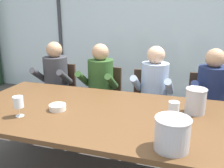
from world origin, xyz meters
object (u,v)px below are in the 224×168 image
(chair_left_of_center, at_px, (103,95))
(person_pale_blue_shirt, at_px, (153,90))
(person_navy_polo, at_px, (211,96))
(tasting_bowl, at_px, (58,107))
(person_olive_shirt, at_px, (98,85))
(wine_glass_by_left_taster, at_px, (18,102))
(ice_bucket_secondary, at_px, (196,100))
(chair_right_of_center, at_px, (206,106))
(chair_center, at_px, (149,100))
(chair_near_curtain, at_px, (59,90))
(wine_glass_near_bucket, at_px, (174,109))
(person_charcoal_jacket, at_px, (53,81))
(dining_table, at_px, (100,117))
(ice_bucket_primary, at_px, (172,133))

(chair_left_of_center, relative_size, person_pale_blue_shirt, 0.73)
(person_navy_polo, bearing_deg, tasting_bowl, -144.53)
(person_olive_shirt, height_order, wine_glass_by_left_taster, person_olive_shirt)
(ice_bucket_secondary, bearing_deg, wine_glass_by_left_taster, -160.06)
(chair_right_of_center, height_order, person_olive_shirt, person_olive_shirt)
(person_navy_polo, xyz_separation_m, tasting_bowl, (-1.36, -0.95, 0.07))
(person_pale_blue_shirt, bearing_deg, chair_center, 117.41)
(chair_near_curtain, relative_size, wine_glass_near_bucket, 5.06)
(person_navy_polo, relative_size, tasting_bowl, 8.00)
(chair_left_of_center, distance_m, chair_right_of_center, 1.28)
(ice_bucket_secondary, height_order, wine_glass_near_bucket, ice_bucket_secondary)
(person_pale_blue_shirt, bearing_deg, wine_glass_near_bucket, -68.67)
(ice_bucket_secondary, bearing_deg, tasting_bowl, -165.80)
(person_olive_shirt, bearing_deg, person_charcoal_jacket, -178.25)
(chair_center, distance_m, person_charcoal_jacket, 1.29)
(dining_table, height_order, person_olive_shirt, person_olive_shirt)
(chair_right_of_center, relative_size, ice_bucket_secondary, 3.97)
(person_charcoal_jacket, xyz_separation_m, wine_glass_by_left_taster, (0.37, -1.17, 0.17))
(chair_right_of_center, bearing_deg, wine_glass_near_bucket, -110.65)
(wine_glass_near_bucket, bearing_deg, ice_bucket_secondary, 56.34)
(ice_bucket_secondary, bearing_deg, ice_bucket_primary, -103.22)
(chair_near_curtain, relative_size, person_olive_shirt, 0.73)
(dining_table, xyz_separation_m, person_pale_blue_shirt, (0.34, 0.87, 0.01))
(ice_bucket_secondary, height_order, tasting_bowl, ice_bucket_secondary)
(ice_bucket_primary, xyz_separation_m, wine_glass_by_left_taster, (-1.25, 0.14, 0.01))
(person_pale_blue_shirt, relative_size, ice_bucket_primary, 5.18)
(person_navy_polo, relative_size, ice_bucket_secondary, 5.41)
(ice_bucket_secondary, xyz_separation_m, wine_glass_near_bucket, (-0.17, -0.25, 0.00))
(chair_center, xyz_separation_m, person_pale_blue_shirt, (0.05, -0.12, 0.17))
(dining_table, relative_size, person_charcoal_jacket, 2.06)
(dining_table, relative_size, ice_bucket_secondary, 11.14)
(chair_right_of_center, height_order, ice_bucket_secondary, ice_bucket_secondary)
(dining_table, xyz_separation_m, chair_left_of_center, (-0.32, 1.00, -0.16))
(dining_table, xyz_separation_m, chair_near_curtain, (-0.99, 1.01, -0.16))
(chair_center, bearing_deg, ice_bucket_primary, -82.73)
(person_charcoal_jacket, relative_size, person_navy_polo, 1.00)
(dining_table, height_order, wine_glass_near_bucket, wine_glass_near_bucket)
(dining_table, relative_size, person_pale_blue_shirt, 2.06)
(chair_center, bearing_deg, chair_left_of_center, 172.11)
(person_navy_polo, bearing_deg, person_pale_blue_shirt, -179.59)
(person_olive_shirt, bearing_deg, person_navy_polo, 1.75)
(chair_left_of_center, bearing_deg, person_charcoal_jacket, -163.17)
(chair_center, relative_size, chair_right_of_center, 1.00)
(person_pale_blue_shirt, relative_size, person_navy_polo, 1.00)
(person_olive_shirt, bearing_deg, chair_left_of_center, 84.75)
(chair_left_of_center, relative_size, ice_bucket_primary, 3.80)
(chair_left_of_center, xyz_separation_m, person_olive_shirt, (-0.02, -0.13, 0.17))
(chair_center, distance_m, ice_bucket_secondary, 0.98)
(person_olive_shirt, bearing_deg, chair_right_of_center, 8.03)
(tasting_bowl, bearing_deg, person_navy_polo, 35.05)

